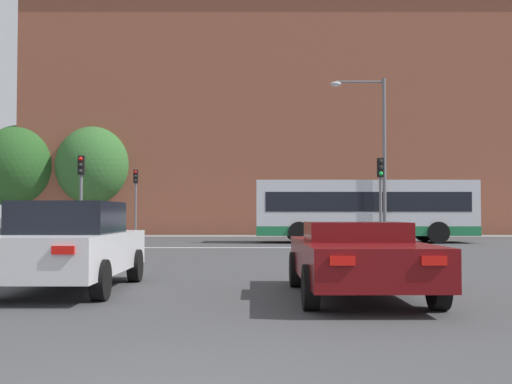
% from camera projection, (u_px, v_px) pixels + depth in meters
% --- Properties ---
extents(stop_line_strip, '(9.79, 0.30, 0.01)m').
position_uv_depth(stop_line_strip, '(234.00, 248.00, 25.57)').
color(stop_line_strip, silver).
rests_on(stop_line_strip, ground_plane).
extents(far_pavement, '(70.88, 2.50, 0.01)m').
position_uv_depth(far_pavement, '(241.00, 236.00, 39.20)').
color(far_pavement, gray).
rests_on(far_pavement, ground_plane).
extents(brick_civic_building, '(34.97, 16.35, 25.76)m').
position_uv_depth(brick_civic_building, '(270.00, 111.00, 49.92)').
color(brick_civic_building, brown).
rests_on(brick_civic_building, ground_plane).
extents(car_saloon_left, '(2.00, 4.57, 1.56)m').
position_uv_depth(car_saloon_left, '(66.00, 245.00, 11.27)').
color(car_saloon_left, silver).
rests_on(car_saloon_left, ground_plane).
extents(car_roadster_right, '(2.03, 4.69, 1.21)m').
position_uv_depth(car_roadster_right, '(354.00, 257.00, 10.38)').
color(car_roadster_right, '#600C0F').
rests_on(car_roadster_right, ground_plane).
extents(bus_crossing_lead, '(10.19, 2.71, 2.90)m').
position_uv_depth(bus_crossing_lead, '(361.00, 210.00, 30.29)').
color(bus_crossing_lead, silver).
rests_on(bus_crossing_lead, ground_plane).
extents(traffic_light_far_left, '(0.26, 0.31, 4.03)m').
position_uv_depth(traffic_light_far_left, '(133.00, 191.00, 38.72)').
color(traffic_light_far_left, slate).
rests_on(traffic_light_far_left, ground_plane).
extents(traffic_light_near_right, '(0.26, 0.31, 3.68)m').
position_uv_depth(traffic_light_near_right, '(378.00, 186.00, 26.74)').
color(traffic_light_near_right, slate).
rests_on(traffic_light_near_right, ground_plane).
extents(traffic_light_near_left, '(0.26, 0.31, 3.78)m').
position_uv_depth(traffic_light_near_left, '(78.00, 185.00, 26.63)').
color(traffic_light_near_left, slate).
rests_on(traffic_light_near_left, ground_plane).
extents(street_lamp_junction, '(2.51, 0.36, 7.48)m').
position_uv_depth(street_lamp_junction, '(372.00, 142.00, 28.94)').
color(street_lamp_junction, slate).
rests_on(street_lamp_junction, ground_plane).
extents(pedestrian_waiting, '(0.46, 0.37, 1.59)m').
position_uv_depth(pedestrian_waiting, '(373.00, 221.00, 40.13)').
color(pedestrian_waiting, black).
rests_on(pedestrian_waiting, ground_plane).
extents(tree_by_building, '(5.09, 5.09, 7.21)m').
position_uv_depth(tree_by_building, '(91.00, 166.00, 42.58)').
color(tree_by_building, '#4C3823').
rests_on(tree_by_building, ground_plane).
extents(tree_kerbside, '(5.38, 5.38, 7.31)m').
position_uv_depth(tree_kerbside, '(17.00, 167.00, 42.89)').
color(tree_kerbside, '#4C3823').
rests_on(tree_kerbside, ground_plane).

